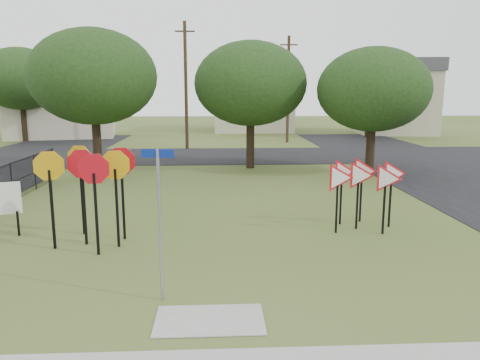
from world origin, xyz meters
name	(u,v)px	position (x,y,z in m)	size (l,w,h in m)	color
ground	(211,271)	(0.00, 0.00, 0.00)	(140.00, 140.00, 0.00)	#415520
street_right	(476,183)	(12.00, 10.00, 0.01)	(8.00, 50.00, 0.02)	black
street_far	(214,156)	(0.00, 20.00, 0.01)	(60.00, 8.00, 0.02)	black
curb_pad	(210,320)	(0.00, -2.40, 0.01)	(2.00, 1.20, 0.02)	#97968F
street_name_sign	(160,216)	(-0.96, -1.49, 1.75)	(0.63, 0.07, 3.06)	gray
stop_sign_cluster	(91,175)	(-3.22, 2.15, 1.95)	(2.51, 2.01, 2.65)	black
yield_sign_cluster	(363,178)	(4.57, 3.32, 1.58)	(2.74, 1.71, 2.14)	black
far_pole_a	(186,85)	(-2.00, 24.00, 4.60)	(1.40, 0.24, 9.00)	#3D2D1C
far_pole_b	(288,89)	(6.00, 28.00, 4.35)	(1.40, 0.24, 8.50)	#3D2D1C
far_pole_c	(94,86)	(-10.00, 30.00, 4.60)	(1.40, 0.24, 9.00)	#3D2D1C
house_left	(62,97)	(-14.00, 34.00, 3.65)	(10.58, 8.88, 7.20)	beige
house_mid	(252,101)	(4.00, 40.00, 3.15)	(8.40, 8.40, 6.20)	beige
house_right	(395,96)	(18.00, 36.00, 3.65)	(8.30, 8.30, 7.20)	beige
tree_near_left	(93,77)	(-6.00, 14.00, 4.86)	(6.40, 6.40, 7.27)	black
tree_near_mid	(251,84)	(2.00, 15.00, 4.54)	(6.00, 6.00, 6.80)	black
tree_near_right	(373,90)	(8.00, 13.00, 4.22)	(5.60, 5.60, 6.33)	black
tree_far_left	(20,79)	(-16.00, 30.00, 5.17)	(6.80, 6.80, 7.73)	black
tree_far_right	(369,87)	(14.00, 32.00, 4.54)	(6.00, 6.00, 6.80)	black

